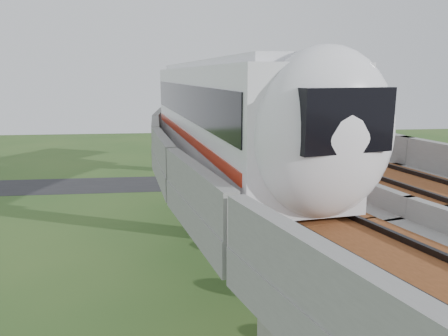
% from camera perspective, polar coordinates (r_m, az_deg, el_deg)
% --- Properties ---
extents(ground, '(160.00, 160.00, 0.00)m').
position_cam_1_polar(ground, '(28.25, 1.08, -16.69)').
color(ground, '#2B5020').
rests_on(ground, ground).
extents(asphalt_road, '(60.00, 8.00, 0.03)m').
position_cam_1_polar(asphalt_road, '(56.31, -2.84, -1.88)').
color(asphalt_road, '#232326').
rests_on(asphalt_road, ground).
extents(viaduct, '(19.58, 73.98, 11.40)m').
position_cam_1_polar(viaduct, '(25.95, 9.61, 1.83)').
color(viaduct, '#99968E').
rests_on(viaduct, ground).
extents(metro_train, '(18.49, 59.77, 3.64)m').
position_cam_1_polar(metro_train, '(38.07, 1.33, 10.15)').
color(metro_train, silver).
rests_on(metro_train, ground).
extents(fence, '(3.87, 38.73, 1.50)m').
position_cam_1_polar(fence, '(30.60, 20.06, -13.52)').
color(fence, '#2D382D').
rests_on(fence, ground).
extents(tree_0, '(3.10, 3.10, 3.67)m').
position_cam_1_polar(tree_0, '(51.19, 11.35, -0.84)').
color(tree_0, '#382314').
rests_on(tree_0, ground).
extents(tree_1, '(3.09, 3.09, 3.51)m').
position_cam_1_polar(tree_1, '(44.72, 10.57, -2.90)').
color(tree_1, '#382314').
rests_on(tree_1, ground).
extents(tree_2, '(2.27, 2.27, 3.00)m').
position_cam_1_polar(tree_2, '(39.26, 10.49, -5.26)').
color(tree_2, '#382314').
rests_on(tree_2, ground).
extents(tree_3, '(3.02, 3.02, 3.16)m').
position_cam_1_polar(tree_3, '(33.62, 11.61, -8.57)').
color(tree_3, '#382314').
rests_on(tree_3, ground).
extents(tree_4, '(2.24, 2.24, 2.86)m').
position_cam_1_polar(tree_4, '(27.76, 13.85, -13.21)').
color(tree_4, '#382314').
rests_on(tree_4, ground).
extents(tree_5, '(2.02, 2.02, 2.53)m').
position_cam_1_polar(tree_5, '(24.03, 21.32, -18.58)').
color(tree_5, '#382314').
rests_on(tree_5, ground).
extents(car_dark, '(4.71, 2.32, 1.32)m').
position_cam_1_polar(car_dark, '(38.91, 18.97, -7.95)').
color(car_dark, black).
rests_on(car_dark, dirt_lot).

